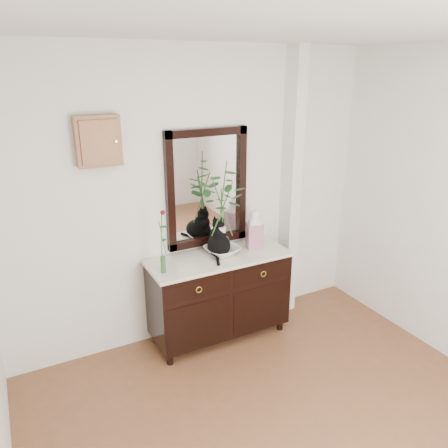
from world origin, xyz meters
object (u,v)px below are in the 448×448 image
cat (219,238)px  lotus_bowl (222,251)px  ginger_jar (255,229)px  sideboard (219,292)px

cat → lotus_bowl: bearing=36.4°
lotus_bowl → cat: bearing=-166.7°
lotus_bowl → ginger_jar: (0.35, 0.00, 0.16)m
sideboard → lotus_bowl: lotus_bowl is taller
ginger_jar → lotus_bowl: bearing=-179.5°
cat → ginger_jar: size_ratio=0.90×
lotus_bowl → ginger_jar: 0.38m
lotus_bowl → ginger_jar: size_ratio=0.80×
cat → ginger_jar: ginger_jar is taller
cat → ginger_jar: (0.39, 0.01, 0.02)m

